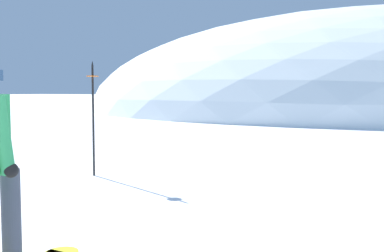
{
  "coord_description": "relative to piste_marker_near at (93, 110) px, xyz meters",
  "views": [
    {
      "loc": [
        2.67,
        -1.75,
        1.45
      ],
      "look_at": [
        -0.11,
        3.57,
        1.0
      ],
      "focal_mm": 44.23,
      "sensor_mm": 36.0,
      "label": 1
    }
  ],
  "objects": [
    {
      "name": "ridge_peak_main",
      "position": [
        0.39,
        30.73,
        -1.11
      ],
      "size": [
        41.6,
        37.44,
        14.07
      ],
      "color": "white",
      "rests_on": "ground"
    },
    {
      "name": "piste_marker_near",
      "position": [
        0.0,
        0.0,
        0.0
      ],
      "size": [
        0.2,
        0.2,
        1.95
      ],
      "color": "black",
      "rests_on": "ground"
    }
  ]
}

